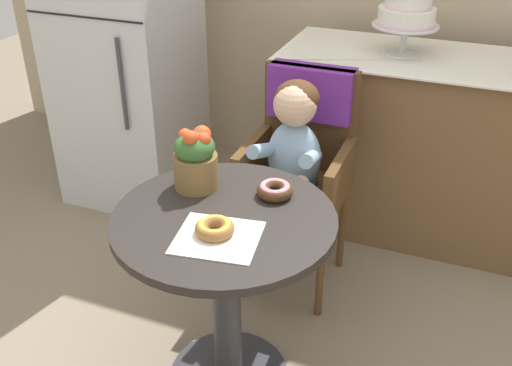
{
  "coord_description": "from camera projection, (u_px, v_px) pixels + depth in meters",
  "views": [
    {
      "loc": [
        0.66,
        -1.41,
        1.73
      ],
      "look_at": [
        0.05,
        0.15,
        0.77
      ],
      "focal_mm": 41.16,
      "sensor_mm": 36.0,
      "label": 1
    }
  ],
  "objects": [
    {
      "name": "wicker_chair",
      "position": [
        303.0,
        145.0,
        2.47
      ],
      "size": [
        0.42,
        0.45,
        0.95
      ],
      "rotation": [
        0.0,
        0.0,
        -0.08
      ],
      "color": "brown",
      "rests_on": "ground"
    },
    {
      "name": "display_counter",
      "position": [
        438.0,
        149.0,
        2.85
      ],
      "size": [
        1.56,
        0.62,
        0.9
      ],
      "color": "brown",
      "rests_on": "ground"
    },
    {
      "name": "donut_front",
      "position": [
        215.0,
        228.0,
        1.75
      ],
      "size": [
        0.12,
        0.12,
        0.04
      ],
      "color": "#936033",
      "rests_on": "cafe_table"
    },
    {
      "name": "cafe_table",
      "position": [
        226.0,
        269.0,
        1.95
      ],
      "size": [
        0.72,
        0.72,
        0.72
      ],
      "color": "#282321",
      "rests_on": "ground"
    },
    {
      "name": "flower_vase",
      "position": [
        195.0,
        159.0,
        1.95
      ],
      "size": [
        0.15,
        0.15,
        0.22
      ],
      "color": "brown",
      "rests_on": "cafe_table"
    },
    {
      "name": "donut_mid",
      "position": [
        275.0,
        190.0,
        1.94
      ],
      "size": [
        0.12,
        0.12,
        0.05
      ],
      "color": "#4C2D19",
      "rests_on": "cafe_table"
    },
    {
      "name": "tiered_cake_stand",
      "position": [
        407.0,
        14.0,
        2.61
      ],
      "size": [
        0.3,
        0.3,
        0.27
      ],
      "color": "silver",
      "rests_on": "display_counter"
    },
    {
      "name": "paper_napkin",
      "position": [
        218.0,
        238.0,
        1.74
      ],
      "size": [
        0.28,
        0.26,
        0.0
      ],
      "primitive_type": "cube",
      "rotation": [
        0.0,
        0.0,
        0.15
      ],
      "color": "white",
      "rests_on": "cafe_table"
    },
    {
      "name": "seated_child",
      "position": [
        291.0,
        153.0,
        2.32
      ],
      "size": [
        0.27,
        0.32,
        0.73
      ],
      "color": "#8CADCC",
      "rests_on": "ground"
    },
    {
      "name": "refrigerator",
      "position": [
        125.0,
        45.0,
        3.0
      ],
      "size": [
        0.64,
        0.63,
        1.7
      ],
      "color": "silver",
      "rests_on": "ground"
    }
  ]
}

